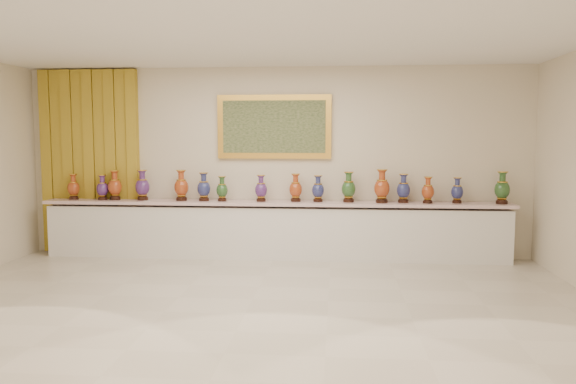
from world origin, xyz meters
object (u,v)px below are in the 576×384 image
(counter, at_px, (274,231))
(vase_1, at_px, (102,189))
(vase_2, at_px, (115,187))
(vase_0, at_px, (74,188))

(counter, relative_size, vase_1, 18.11)
(counter, bearing_deg, vase_2, -179.94)
(counter, xyz_separation_m, vase_1, (-2.76, -0.02, 0.64))
(vase_1, xyz_separation_m, vase_2, (0.20, 0.02, 0.03))
(counter, bearing_deg, vase_1, -179.51)
(vase_0, bearing_deg, vase_1, -2.58)
(counter, xyz_separation_m, vase_0, (-3.25, -0.00, 0.65))
(counter, height_order, vase_0, vase_0)
(vase_0, relative_size, vase_1, 1.03)
(vase_0, height_order, vase_1, vase_0)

